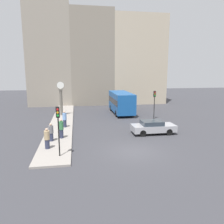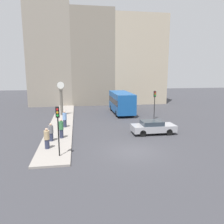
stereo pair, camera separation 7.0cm
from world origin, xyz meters
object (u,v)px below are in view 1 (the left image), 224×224
bus_distant (121,102)px  street_clock (61,99)px  pedestrian_tan_coat (47,139)px  pedestrian_grey_jacket (51,132)px  traffic_light_near (58,121)px  pedestrian_green_hoodie (61,129)px  sedan_car (153,127)px  traffic_light_far (154,99)px  pedestrian_blue_stripe (65,119)px

bus_distant → street_clock: bearing=-175.2°
pedestrian_tan_coat → pedestrian_grey_jacket: pedestrian_tan_coat is taller
traffic_light_near → pedestrian_grey_jacket: (-0.95, 3.63, -1.80)m
pedestrian_green_hoodie → pedestrian_tan_coat: pedestrian_green_hoodie is taller
sedan_car → traffic_light_near: size_ratio=1.20×
traffic_light_near → pedestrian_tan_coat: size_ratio=2.17×
bus_distant → pedestrian_grey_jacket: 15.07m
pedestrian_green_hoodie → traffic_light_near: bearing=-88.4°
bus_distant → pedestrian_green_hoodie: size_ratio=4.35×
traffic_light_far → pedestrian_blue_stripe: traffic_light_far is taller
sedan_car → pedestrian_blue_stripe: 9.43m
bus_distant → pedestrian_blue_stripe: bearing=-136.0°
pedestrian_green_hoodie → pedestrian_grey_jacket: (-0.83, -0.72, -0.10)m
street_clock → pedestrian_tan_coat: size_ratio=2.82×
street_clock → pedestrian_tan_coat: (-0.30, -13.44, -1.42)m
pedestrian_blue_stripe → bus_distant: bearing=44.0°
bus_distant → traffic_light_far: 5.94m
pedestrian_green_hoodie → pedestrian_tan_coat: (-0.93, -2.64, -0.06)m
pedestrian_tan_coat → bus_distant: bearing=58.0°
bus_distant → pedestrian_green_hoodie: (-7.93, -11.52, -0.73)m
traffic_light_near → pedestrian_blue_stripe: size_ratio=2.00×
pedestrian_grey_jacket → traffic_light_near: bearing=-75.3°
sedan_car → bus_distant: bus_distant is taller
street_clock → traffic_light_far: bearing=-19.2°
bus_distant → traffic_light_near: 17.71m
traffic_light_far → pedestrian_tan_coat: size_ratio=2.24×
pedestrian_green_hoodie → pedestrian_grey_jacket: bearing=-139.0°
traffic_light_near → pedestrian_blue_stripe: (-0.01, 8.33, -1.69)m
pedestrian_tan_coat → pedestrian_grey_jacket: (0.10, 1.92, -0.04)m
street_clock → pedestrian_blue_stripe: size_ratio=2.60×
bus_distant → pedestrian_blue_stripe: size_ratio=4.28×
pedestrian_blue_stripe → street_clock: bearing=96.2°
bus_distant → street_clock: street_clock is taller
pedestrian_green_hoodie → bus_distant: bearing=55.5°
traffic_light_near → pedestrian_tan_coat: 2.67m
traffic_light_far → pedestrian_grey_jacket: bearing=-148.5°
pedestrian_green_hoodie → pedestrian_grey_jacket: 1.10m
traffic_light_near → traffic_light_far: bearing=44.8°
pedestrian_grey_jacket → pedestrian_tan_coat: bearing=-92.9°
street_clock → pedestrian_green_hoodie: bearing=-86.7°
bus_distant → pedestrian_grey_jacket: size_ratio=4.86×
street_clock → pedestrian_green_hoodie: street_clock is taller
traffic_light_far → street_clock: bearing=160.8°
traffic_light_far → pedestrian_green_hoodie: bearing=-149.3°
pedestrian_tan_coat → street_clock: bearing=88.7°
street_clock → bus_distant: bearing=4.8°
traffic_light_near → pedestrian_green_hoodie: (-0.12, 4.35, -1.70)m
pedestrian_blue_stripe → traffic_light_near: bearing=-89.9°
sedan_car → traffic_light_near: (-8.74, -4.85, 2.03)m
pedestrian_blue_stripe → pedestrian_tan_coat: pedestrian_blue_stripe is taller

